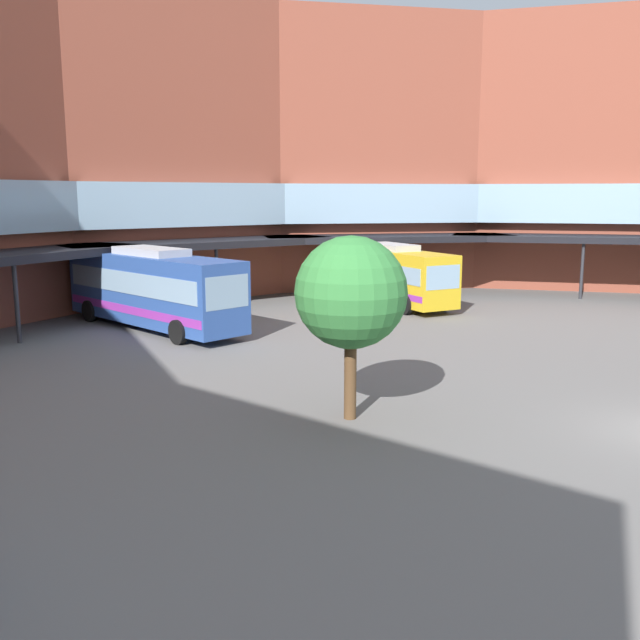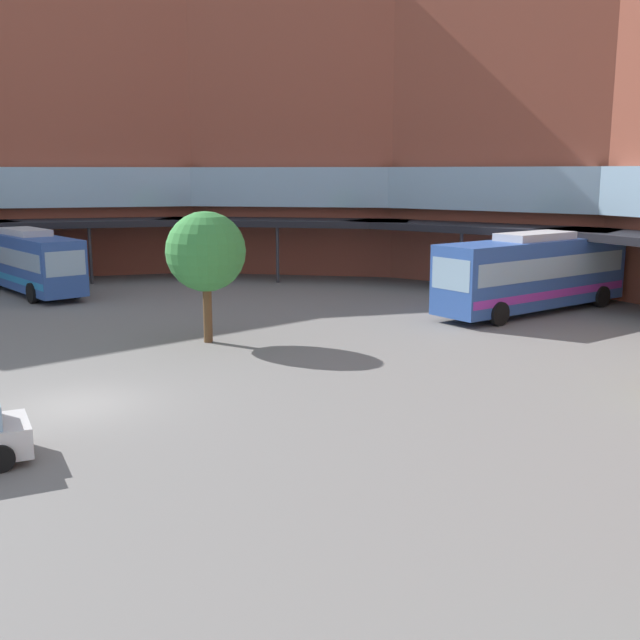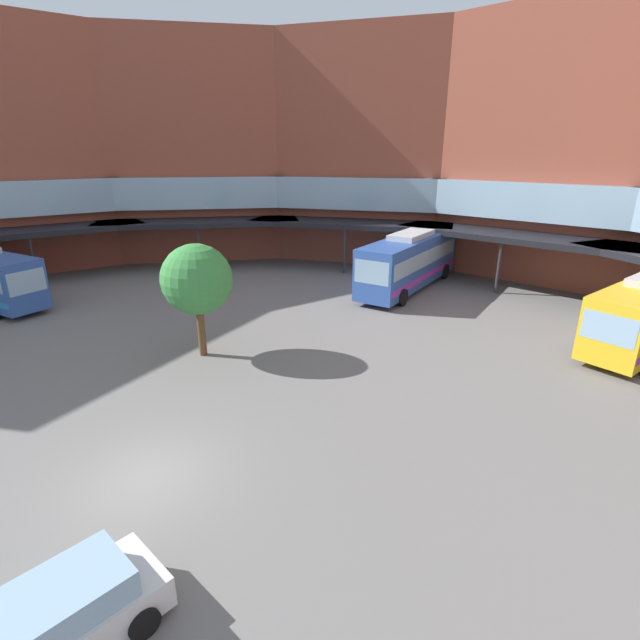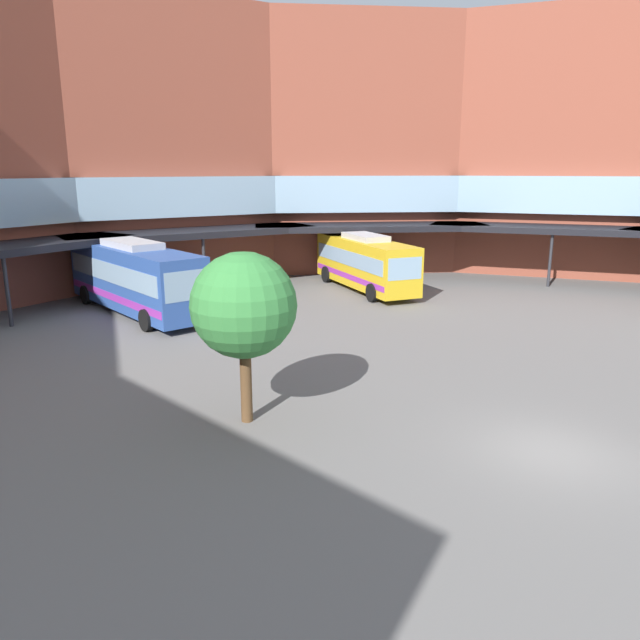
# 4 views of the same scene
# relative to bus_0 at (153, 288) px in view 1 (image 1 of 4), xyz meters

# --- Properties ---
(station_building) EXTENTS (71.26, 44.74, 18.37)m
(station_building) POSITION_rel_bus_0_xyz_m (-0.12, -5.88, 6.73)
(station_building) COLOR brown
(station_building) RESTS_ON ground
(bus_0) EXTENTS (3.56, 11.91, 3.96)m
(bus_0) POSITION_rel_bus_0_xyz_m (0.00, 0.00, 0.00)
(bus_0) COLOR #2D519E
(bus_0) RESTS_ON ground
(bus_2) EXTENTS (6.14, 10.34, 3.62)m
(bus_2) POSITION_rel_bus_0_xyz_m (13.74, -4.51, -0.17)
(bus_2) COLOR gold
(bus_2) RESTS_ON ground
(plaza_tree) EXTENTS (3.23, 3.23, 5.35)m
(plaza_tree) POSITION_rel_bus_0_xyz_m (-4.81, -15.89, 1.71)
(plaza_tree) COLOR brown
(plaza_tree) RESTS_ON ground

